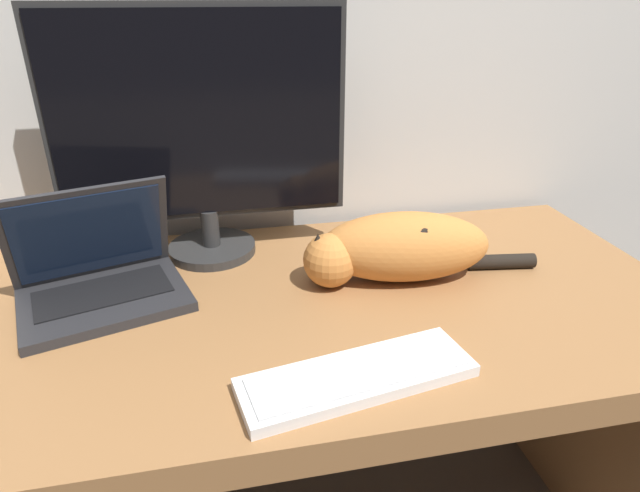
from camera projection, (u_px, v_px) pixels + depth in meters
desk at (252, 365)px, 1.09m from camera, size 1.76×0.74×0.75m
monitor at (201, 132)px, 1.12m from camera, size 0.62×0.20×0.53m
laptop at (100, 278)px, 1.03m from camera, size 0.35×0.30×0.23m
external_keyboard at (358, 377)px, 0.82m from camera, size 0.38×0.18×0.02m
cat at (397, 247)px, 1.10m from camera, size 0.51×0.20×0.14m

